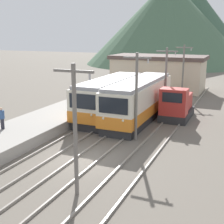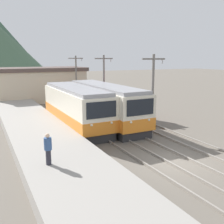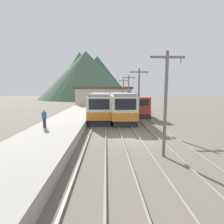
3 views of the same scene
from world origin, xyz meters
name	(u,v)px [view 2 (image 2 of 3)]	position (x,y,z in m)	size (l,w,h in m)	color
ground_plane	(174,161)	(0.00, 0.00, 0.00)	(200.00, 200.00, 0.00)	#665E54
platform_left	(74,176)	(-6.25, 0.00, 0.41)	(4.50, 54.00, 0.81)	gray
track_left	(137,168)	(-2.60, 0.00, 0.07)	(1.54, 60.00, 0.14)	gray
track_center	(176,159)	(0.20, 0.00, 0.07)	(1.54, 60.00, 0.14)	gray
track_right	(212,151)	(3.20, 0.00, 0.07)	(1.54, 60.00, 0.14)	gray
commuter_train_left	(76,109)	(-2.60, 9.96, 1.67)	(2.84, 10.81, 3.59)	#28282B
commuter_train_center	(105,106)	(0.20, 9.97, 1.69)	(2.84, 11.97, 3.64)	#28282B
shunting_locomotive	(124,105)	(3.20, 11.71, 1.21)	(2.40, 4.81, 3.00)	#28282B
catenary_mast_mid	(153,92)	(1.71, 4.70, 3.46)	(2.00, 0.20, 6.30)	slate
catenary_mast_far	(104,83)	(1.71, 13.34, 3.46)	(2.00, 0.20, 6.30)	slate
catenary_mast_distant	(76,77)	(1.71, 21.98, 3.46)	(2.00, 0.20, 6.30)	slate
person_on_platform	(48,148)	(-7.21, 0.95, 1.68)	(0.38, 0.38, 1.61)	#282833
station_building	(39,84)	(-2.40, 26.00, 2.37)	(12.60, 6.30, 4.69)	beige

